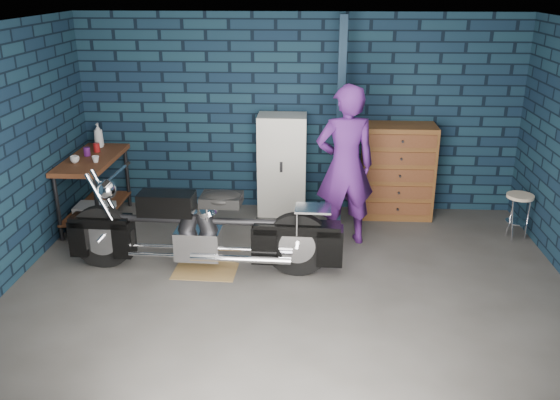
% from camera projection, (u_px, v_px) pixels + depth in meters
% --- Properties ---
extents(ground, '(6.00, 6.00, 0.00)m').
position_uv_depth(ground, '(290.00, 291.00, 6.26)').
color(ground, '#4B4846').
rests_on(ground, ground).
extents(room_walls, '(6.02, 5.01, 2.71)m').
position_uv_depth(room_walls, '(294.00, 102.00, 6.11)').
color(room_walls, '#0E1E31').
rests_on(room_walls, ground).
extents(support_post, '(0.10, 0.10, 2.70)m').
position_uv_depth(support_post, '(340.00, 124.00, 7.58)').
color(support_post, '#112336').
rests_on(support_post, ground).
extents(workbench, '(0.60, 1.40, 0.91)m').
position_uv_depth(workbench, '(95.00, 190.00, 7.88)').
color(workbench, brown).
rests_on(workbench, ground).
extents(drip_mat, '(0.72, 0.55, 0.01)m').
position_uv_depth(drip_mat, '(206.00, 270.00, 6.72)').
color(drip_mat, brown).
rests_on(drip_mat, ground).
extents(motorcycle, '(2.63, 0.79, 1.15)m').
position_uv_depth(motorcycle, '(204.00, 223.00, 6.51)').
color(motorcycle, black).
rests_on(motorcycle, ground).
extents(person, '(0.80, 0.61, 1.98)m').
position_uv_depth(person, '(345.00, 166.00, 7.10)').
color(person, '#4F1D6F').
rests_on(person, ground).
extents(storage_bin, '(0.48, 0.34, 0.30)m').
position_uv_depth(storage_bin, '(95.00, 215.00, 7.86)').
color(storage_bin, '#969A9F').
rests_on(storage_bin, ground).
extents(locker, '(0.65, 0.47, 1.40)m').
position_uv_depth(locker, '(282.00, 165.00, 8.11)').
color(locker, beige).
rests_on(locker, ground).
extents(tool_chest, '(0.96, 0.53, 1.28)m').
position_uv_depth(tool_chest, '(397.00, 171.00, 8.05)').
color(tool_chest, brown).
rests_on(tool_chest, ground).
extents(shop_stool, '(0.39, 0.39, 0.60)m').
position_uv_depth(shop_stool, '(517.00, 217.00, 7.40)').
color(shop_stool, '#C6B396').
rests_on(shop_stool, ground).
extents(cup_a, '(0.11, 0.11, 0.09)m').
position_uv_depth(cup_a, '(75.00, 159.00, 7.48)').
color(cup_a, '#C6B396').
rests_on(cup_a, workbench).
extents(cup_b, '(0.10, 0.10, 0.09)m').
position_uv_depth(cup_b, '(96.00, 159.00, 7.49)').
color(cup_b, '#C6B396').
rests_on(cup_b, workbench).
extents(mug_purple, '(0.09, 0.09, 0.11)m').
position_uv_depth(mug_purple, '(87.00, 152.00, 7.76)').
color(mug_purple, '#5B1B6D').
rests_on(mug_purple, workbench).
extents(mug_red, '(0.10, 0.10, 0.12)m').
position_uv_depth(mug_red, '(97.00, 148.00, 7.95)').
color(mug_red, maroon).
rests_on(mug_red, workbench).
extents(bottle, '(0.14, 0.14, 0.34)m').
position_uv_depth(bottle, '(98.00, 135.00, 8.14)').
color(bottle, '#969A9F').
rests_on(bottle, workbench).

